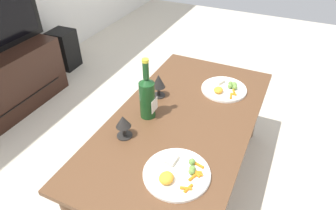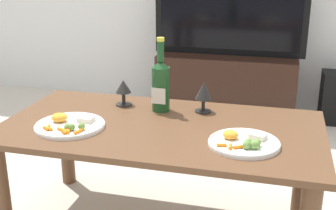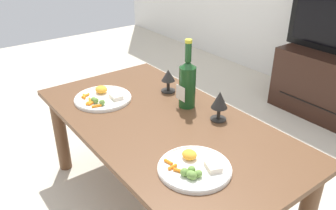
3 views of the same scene
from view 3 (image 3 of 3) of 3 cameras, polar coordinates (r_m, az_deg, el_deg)
ground_plane at (r=1.84m, az=-0.70°, el=-16.01°), size 6.40×6.40×0.00m
dining_table at (r=1.59m, az=-0.79°, el=-5.21°), size 1.32×0.70×0.49m
wine_bottle at (r=1.62m, az=3.23°, el=3.86°), size 0.08×0.08×0.33m
goblet_left at (r=1.79m, az=0.03°, el=4.64°), size 0.08×0.08×0.12m
goblet_right at (r=1.53m, az=8.53°, el=0.59°), size 0.07×0.07×0.14m
dinner_plate_left at (r=1.75m, az=-10.76°, el=1.21°), size 0.28×0.28×0.05m
dinner_plate_right at (r=1.24m, az=4.40°, el=-10.28°), size 0.27×0.27×0.04m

